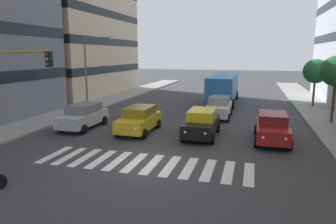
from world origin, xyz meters
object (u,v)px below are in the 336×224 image
Objects in this scene: car_2 at (139,119)px; street_tree_2 at (316,71)px; street_tree_1 at (336,71)px; car_row2_0 at (219,107)px; bus_behind_traffic at (224,86)px; street_lamp_right at (91,65)px; car_3 at (83,116)px; traffic_light_gantry at (5,84)px; car_1 at (202,123)px; car_0 at (272,127)px.

car_2 is 19.08m from street_tree_2.
car_2 is at bearing 24.80° from street_tree_1.
car_row2_0 is at bearing -2.17° from street_tree_1.
car_2 is at bearing 46.46° from street_tree_2.
car_row2_0 is 8.97m from street_tree_1.
bus_behind_traffic is 1.59× the size of street_lamp_right.
car_row2_0 is at bearing 41.19° from street_tree_2.
car_3 is 7.13m from street_lamp_right.
car_2 is 0.67× the size of street_lamp_right.
car_row2_0 is (-4.61, -6.34, 0.00)m from car_2.
traffic_light_gantry is at bearing 65.02° from bus_behind_traffic.
bus_behind_traffic reaches higher than car_1.
car_3 is (4.23, -0.01, 0.00)m from car_2.
street_lamp_right is (10.96, 8.32, 2.37)m from bus_behind_traffic.
street_lamp_right is 19.79m from street_tree_1.
bus_behind_traffic is (-8.45, -14.09, 0.97)m from car_3.
street_tree_1 is (-13.04, -6.03, 3.07)m from car_2.
car_2 is (4.22, 0.00, 0.00)m from car_1.
bus_behind_traffic reaches higher than car_row2_0.
street_lamp_right reaches higher than car_2.
street_lamp_right is 1.44× the size of street_tree_2.
car_3 is 0.90× the size of street_tree_1.
car_2 is 1.00× the size of car_row2_0.
bus_behind_traffic is at bearing -73.17° from car_0.
car_2 is 9.49m from street_lamp_right.
street_tree_2 is (0.03, -7.67, -0.40)m from street_tree_1.
street_tree_2 is (-8.80, 0.40, 1.69)m from bus_behind_traffic.
traffic_light_gantry is at bearing 33.32° from street_tree_1.
car_3 is at bearing 38.43° from street_tree_2.
street_tree_2 is at bearing -108.30° from car_0.
car_0 and car_1 have the same top height.
street_tree_1 is 7.68m from street_tree_2.
car_1 and car_2 have the same top height.
car_1 is 8.45m from car_3.
traffic_light_gantry is 21.70m from street_tree_1.
traffic_light_gantry is (9.31, 19.99, 1.82)m from bus_behind_traffic.
car_1 is at bearing 179.95° from car_3.
car_2 is at bearing -130.83° from traffic_light_gantry.
car_2 and car_row2_0 have the same top height.
traffic_light_gantry is at bearing 49.17° from car_2.
street_lamp_right is at bearing -40.60° from car_2.
car_0 is 4.26m from car_1.
car_2 is 1.00× the size of car_3.
car_0 and car_row2_0 have the same top height.
street_tree_2 is (-8.40, -7.35, 2.66)m from car_row2_0.
car_0 is 1.00× the size of car_row2_0.
street_tree_2 reaches higher than car_0.
street_tree_1 is (-8.43, 0.32, 3.07)m from car_row2_0.
street_lamp_right is at bearing 21.84° from street_tree_2.
car_3 is at bearing -0.13° from car_2.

